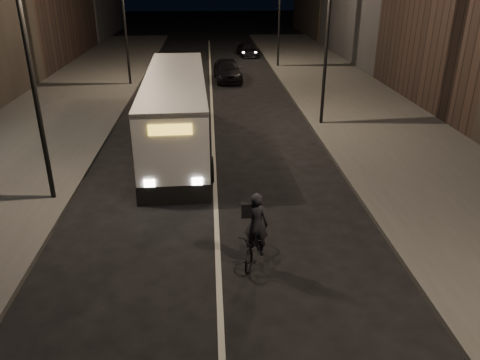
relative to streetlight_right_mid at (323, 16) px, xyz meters
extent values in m
plane|color=black|center=(-5.33, -12.00, -5.36)|extent=(180.00, 180.00, 0.00)
cube|color=#393936|center=(3.17, 2.00, -5.28)|extent=(7.00, 70.00, 0.16)
cube|color=#393936|center=(-13.83, 2.00, -5.28)|extent=(7.00, 70.00, 0.16)
cylinder|color=black|center=(0.27, 0.00, -1.20)|extent=(0.16, 0.16, 8.00)
cylinder|color=black|center=(0.27, 16.00, -1.20)|extent=(0.16, 0.16, 8.00)
cylinder|color=black|center=(-10.93, -8.00, -1.20)|extent=(0.16, 0.16, 8.00)
cylinder|color=black|center=(-10.93, 10.00, -1.20)|extent=(0.16, 0.16, 8.00)
cube|color=white|center=(-6.93, -2.59, -3.77)|extent=(2.89, 12.03, 3.19)
cube|color=black|center=(-6.93, -2.59, -3.32)|extent=(2.96, 11.63, 1.15)
cube|color=white|center=(-6.93, -2.59, -2.22)|extent=(2.91, 12.03, 0.18)
cube|color=gold|center=(-6.73, -8.57, -2.67)|extent=(1.40, 0.17, 0.35)
cylinder|color=black|center=(-8.03, -6.82, -4.86)|extent=(0.38, 1.01, 1.00)
cylinder|color=black|center=(-5.55, -6.73, -4.86)|extent=(0.38, 1.01, 1.00)
cylinder|color=black|center=(-8.30, 1.15, -4.86)|extent=(0.38, 1.01, 1.00)
cylinder|color=black|center=(-5.82, 1.23, -4.86)|extent=(0.38, 1.01, 1.00)
imported|color=black|center=(-4.32, -12.10, -4.87)|extent=(1.23, 1.98, 0.98)
imported|color=black|center=(-4.32, -12.30, -4.10)|extent=(0.76, 0.62, 1.79)
imported|color=black|center=(-4.10, 11.28, -4.59)|extent=(2.14, 4.66, 1.55)
imported|color=#363638|center=(-7.18, 9.74, -4.73)|extent=(1.58, 3.89, 1.26)
imported|color=black|center=(-1.73, 22.07, -4.79)|extent=(2.11, 4.09, 1.14)
camera|label=1|loc=(-5.44, -22.95, 1.93)|focal=35.00mm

